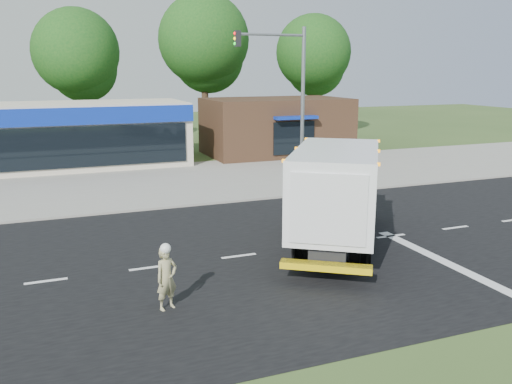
# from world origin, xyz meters

# --- Properties ---
(ground) EXTENTS (120.00, 120.00, 0.00)m
(ground) POSITION_xyz_m (0.00, 0.00, 0.00)
(ground) COLOR #385123
(ground) RESTS_ON ground
(road_asphalt) EXTENTS (60.00, 14.00, 0.02)m
(road_asphalt) POSITION_xyz_m (0.00, 0.00, 0.00)
(road_asphalt) COLOR black
(road_asphalt) RESTS_ON ground
(sidewalk) EXTENTS (60.00, 2.40, 0.12)m
(sidewalk) POSITION_xyz_m (0.00, 8.20, 0.06)
(sidewalk) COLOR gray
(sidewalk) RESTS_ON ground
(parking_apron) EXTENTS (60.00, 9.00, 0.02)m
(parking_apron) POSITION_xyz_m (0.00, 14.00, 0.01)
(parking_apron) COLOR gray
(parking_apron) RESTS_ON ground
(lane_markings) EXTENTS (55.20, 7.00, 0.01)m
(lane_markings) POSITION_xyz_m (1.35, -1.35, 0.02)
(lane_markings) COLOR silver
(lane_markings) RESTS_ON road_asphalt
(ems_box_truck) EXTENTS (6.55, 8.07, 3.57)m
(ems_box_truck) POSITION_xyz_m (0.59, -0.12, 2.06)
(ems_box_truck) COLOR black
(ems_box_truck) RESTS_ON ground
(emergency_worker) EXTENTS (0.72, 0.60, 1.78)m
(emergency_worker) POSITION_xyz_m (-6.07, -3.11, 0.88)
(emergency_worker) COLOR tan
(emergency_worker) RESTS_ON ground
(retail_strip_mall) EXTENTS (18.00, 6.20, 4.00)m
(retail_strip_mall) POSITION_xyz_m (-9.00, 19.93, 2.01)
(retail_strip_mall) COLOR beige
(retail_strip_mall) RESTS_ON ground
(brown_storefront) EXTENTS (10.00, 6.70, 4.00)m
(brown_storefront) POSITION_xyz_m (7.00, 19.98, 2.00)
(brown_storefront) COLOR #382316
(brown_storefront) RESTS_ON ground
(traffic_signal_pole) EXTENTS (3.51, 0.25, 8.00)m
(traffic_signal_pole) POSITION_xyz_m (2.35, 7.60, 4.92)
(traffic_signal_pole) COLOR gray
(traffic_signal_pole) RESTS_ON ground
(background_trees) EXTENTS (36.77, 7.39, 12.10)m
(background_trees) POSITION_xyz_m (-0.85, 28.16, 7.38)
(background_trees) COLOR #332114
(background_trees) RESTS_ON ground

